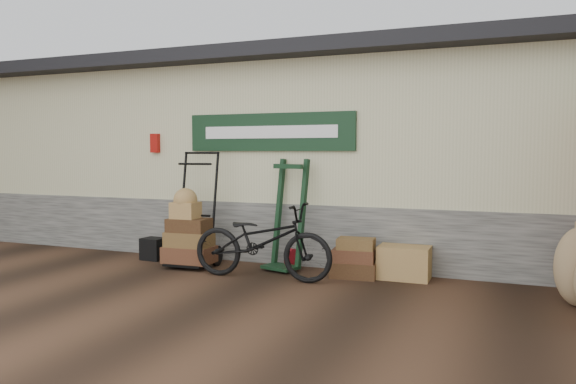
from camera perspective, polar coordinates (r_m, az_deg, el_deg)
The scene contains 8 objects.
ground at distance 7.42m, azimuth -2.78°, elevation -8.85°, with size 80.00×80.00×0.00m, color black.
station_building at distance 9.78m, azimuth 3.95°, elevation 3.82°, with size 14.40×4.10×3.20m.
porter_trolley at distance 8.30m, azimuth -9.39°, elevation -1.58°, with size 0.85×0.64×1.70m, color black, non-canonical shape.
green_barrow at distance 7.91m, azimuth -0.01°, elevation -2.31°, with size 0.56×0.48×1.56m, color black, non-canonical shape.
suitcase_stack at distance 7.52m, azimuth 6.72°, elevation -6.62°, with size 0.60×0.38×0.53m, color #3A2012, non-canonical shape.
wicker_hamper at distance 7.56m, azimuth 11.72°, elevation -7.02°, with size 0.66×0.43×0.43m, color #96663C.
black_trunk at distance 8.94m, azimuth -13.48°, elevation -5.63°, with size 0.34×0.29×0.34m, color black.
bicycle at distance 7.34m, azimuth -2.66°, elevation -4.56°, with size 1.92×0.67×1.12m, color black.
Camera 1 is at (3.06, -6.56, 1.67)m, focal length 35.00 mm.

